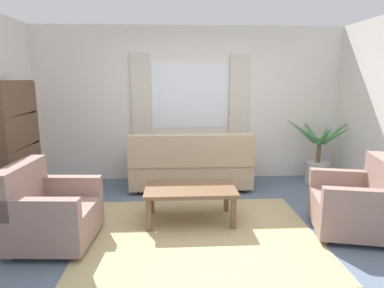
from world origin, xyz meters
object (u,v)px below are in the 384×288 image
Objects in this scene: coffee_table at (190,192)px; armchair_left at (49,212)px; armchair_right at (357,203)px; couch at (191,166)px; bookshelf at (16,144)px; potted_plant at (318,155)px.

armchair_left is at bearing -162.65° from coffee_table.
armchair_right reaches higher than coffee_table.
bookshelf reaches higher than couch.
coffee_table is at bearing -68.96° from armchair_left.
armchair_left is at bearing -153.12° from potted_plant.
coffee_table is 2.37m from bookshelf.
bookshelf is at bearing 17.27° from couch.
coffee_table is at bearing 86.78° from couch.
armchair_left is 3.40m from armchair_right.
coffee_table is 0.64× the size of bookshelf.
couch is at bearing 107.27° from bookshelf.
bookshelf is at bearing -168.53° from potted_plant.
potted_plant reaches higher than armchair_right.
armchair_left is 1.35m from bookshelf.
potted_plant is at bearing 32.61° from coffee_table.
armchair_right is 0.58× the size of bookshelf.
potted_plant is at bearing -177.83° from armchair_right.
coffee_table is (-0.07, -1.24, 0.01)m from couch.
bookshelf reaches higher than potted_plant.
bookshelf is (-4.13, 0.93, 0.55)m from armchair_right.
armchair_right is 4.27m from bookshelf.
potted_plant reaches higher than armchair_left.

